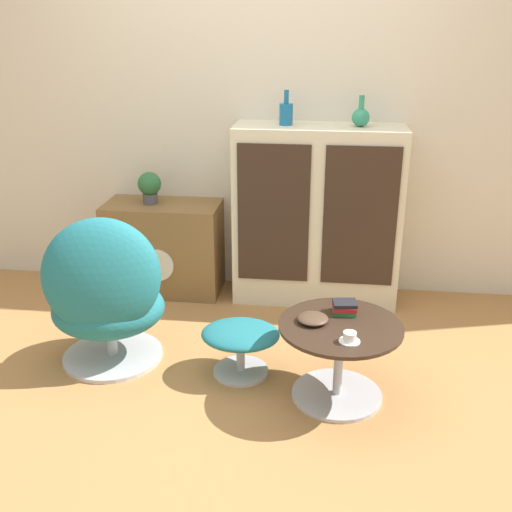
% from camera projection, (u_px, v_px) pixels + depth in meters
% --- Properties ---
extents(ground_plane, '(12.00, 12.00, 0.00)m').
position_uv_depth(ground_plane, '(225.00, 399.00, 2.96)').
color(ground_plane, '#A87542').
extents(wall_back, '(6.40, 0.06, 2.60)m').
position_uv_depth(wall_back, '(260.00, 95.00, 3.82)').
color(wall_back, beige).
rests_on(wall_back, ground_plane).
extents(sideboard, '(1.05, 0.38, 1.15)m').
position_uv_depth(sideboard, '(317.00, 216.00, 3.84)').
color(sideboard, beige).
rests_on(sideboard, ground_plane).
extents(tv_console, '(0.76, 0.39, 0.62)m').
position_uv_depth(tv_console, '(164.00, 248.00, 4.05)').
color(tv_console, brown).
rests_on(tv_console, ground_plane).
extents(egg_chair, '(0.70, 0.67, 0.86)m').
position_uv_depth(egg_chair, '(105.00, 295.00, 3.12)').
color(egg_chair, '#B7B7BC').
rests_on(egg_chair, ground_plane).
extents(ottoman, '(0.41, 0.35, 0.27)m').
position_uv_depth(ottoman, '(240.00, 339.00, 3.11)').
color(ottoman, '#B7B7BC').
rests_on(ottoman, ground_plane).
extents(coffee_table, '(0.59, 0.59, 0.40)m').
position_uv_depth(coffee_table, '(339.00, 354.00, 2.89)').
color(coffee_table, '#B7B7BC').
rests_on(coffee_table, ground_plane).
extents(vase_leftmost, '(0.08, 0.08, 0.21)m').
position_uv_depth(vase_leftmost, '(286.00, 113.00, 3.63)').
color(vase_leftmost, '#196699').
rests_on(vase_leftmost, sideboard).
extents(vase_inner_left, '(0.11, 0.11, 0.18)m').
position_uv_depth(vase_inner_left, '(361.00, 116.00, 3.58)').
color(vase_inner_left, '#2D8E6B').
rests_on(vase_inner_left, sideboard).
extents(potted_plant, '(0.15, 0.15, 0.21)m').
position_uv_depth(potted_plant, '(150.00, 186.00, 3.90)').
color(potted_plant, '#4C4C51').
rests_on(potted_plant, tv_console).
extents(teacup, '(0.10, 0.10, 0.05)m').
position_uv_depth(teacup, '(350.00, 338.00, 2.67)').
color(teacup, white).
rests_on(teacup, coffee_table).
extents(book_stack, '(0.12, 0.11, 0.06)m').
position_uv_depth(book_stack, '(344.00, 308.00, 2.93)').
color(book_stack, '#237038').
rests_on(book_stack, coffee_table).
extents(bowl, '(0.15, 0.15, 0.04)m').
position_uv_depth(bowl, '(313.00, 318.00, 2.85)').
color(bowl, '#4C3828').
rests_on(bowl, coffee_table).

